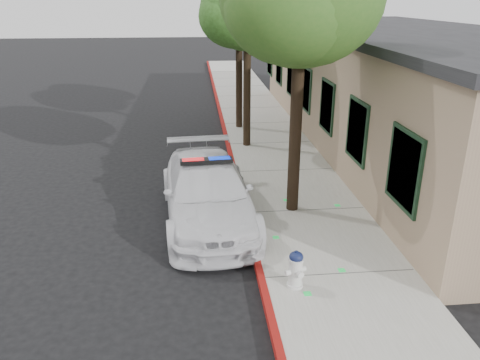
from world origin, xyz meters
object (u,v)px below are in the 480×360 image
object	(u,v)px
fire_hydrant	(296,269)
street_tree_mid	(248,14)
street_tree_far	(240,17)
police_car	(207,192)
clapboard_building	(405,88)
street_tree_near	(302,3)

from	to	relation	value
fire_hydrant	street_tree_mid	distance (m)	10.12
street_tree_far	police_car	bearing A→B (deg)	-101.03
police_car	fire_hydrant	xyz separation A→B (m)	(1.56, -3.32, -0.24)
clapboard_building	police_car	xyz separation A→B (m)	(-7.59, -6.02, -1.36)
police_car	fire_hydrant	world-z (taller)	police_car
police_car	street_tree_near	xyz separation A→B (m)	(2.21, 0.14, 4.40)
fire_hydrant	street_tree_far	size ratio (longest dim) A/B	0.13
police_car	street_tree_far	world-z (taller)	street_tree_far
clapboard_building	fire_hydrant	bearing A→B (deg)	-122.87
street_tree_mid	street_tree_far	size ratio (longest dim) A/B	1.04
fire_hydrant	street_tree_mid	bearing A→B (deg)	71.28
street_tree_near	street_tree_mid	size ratio (longest dim) A/B	1.10
police_car	fire_hydrant	distance (m)	3.67
clapboard_building	street_tree_mid	bearing A→B (deg)	-178.66
street_tree_mid	police_car	bearing A→B (deg)	-105.67
police_car	street_tree_near	distance (m)	4.93
street_tree_far	clapboard_building	bearing A→B (deg)	-22.10
street_tree_mid	fire_hydrant	bearing A→B (deg)	-90.59
clapboard_building	police_car	size ratio (longest dim) A/B	3.86
clapboard_building	fire_hydrant	distance (m)	11.24
clapboard_building	police_car	bearing A→B (deg)	-141.58
clapboard_building	street_tree_mid	distance (m)	6.50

